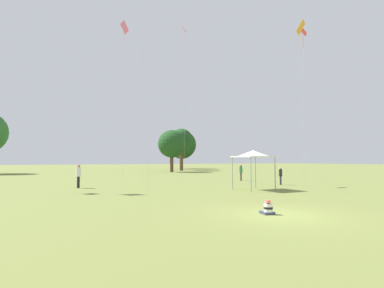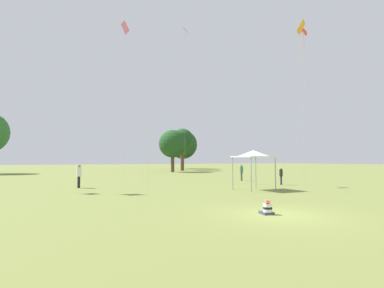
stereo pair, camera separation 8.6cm
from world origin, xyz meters
TOP-DOWN VIEW (x-y plane):
  - ground_plane at (0.00, 0.00)m, footprint 300.00×300.00m
  - seated_toddler at (-0.35, 0.34)m, footprint 0.54×0.63m
  - person_standing_0 at (10.47, 17.15)m, footprint 0.48×0.48m
  - person_standing_2 at (-6.03, 15.95)m, footprint 0.53×0.53m
  - person_standing_3 at (10.48, 11.18)m, footprint 0.36×0.36m
  - canopy_tent at (5.46, 8.66)m, footprint 2.49×2.49m
  - kite_2 at (7.53, 5.78)m, footprint 1.00×0.89m
  - kite_3 at (6.93, 23.87)m, footprint 1.02×1.03m
  - kite_5 at (13.40, 10.97)m, footprint 1.02×1.04m
  - kite_7 at (-0.91, 22.68)m, footprint 0.71×1.24m
  - distant_tree_1 at (23.12, 59.89)m, footprint 7.26×7.26m
  - distant_tree_2 at (17.72, 48.38)m, footprint 4.72×4.72m
  - distant_tree_3 at (12.90, 42.16)m, footprint 5.18×5.18m

SIDE VIEW (x-z plane):
  - ground_plane at x=0.00m, z-range 0.00..0.00m
  - seated_toddler at x=-0.35m, z-range -0.06..0.52m
  - person_standing_3 at x=10.48m, z-range 0.16..1.72m
  - person_standing_0 at x=10.47m, z-range 0.17..1.88m
  - person_standing_2 at x=-6.03m, z-range 0.18..2.04m
  - canopy_tent at x=5.46m, z-range 1.18..4.12m
  - distant_tree_3 at x=12.90m, z-range 1.29..9.14m
  - distant_tree_1 at x=23.12m, z-range 1.24..11.02m
  - distant_tree_2 at x=17.72m, z-range 1.99..10.91m
  - kite_2 at x=7.53m, z-range 5.10..17.07m
  - kite_5 at x=13.40m, z-range 6.37..21.27m
  - kite_7 at x=-0.91m, z-range 7.54..24.81m
  - kite_3 at x=6.93m, z-range 7.87..26.70m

